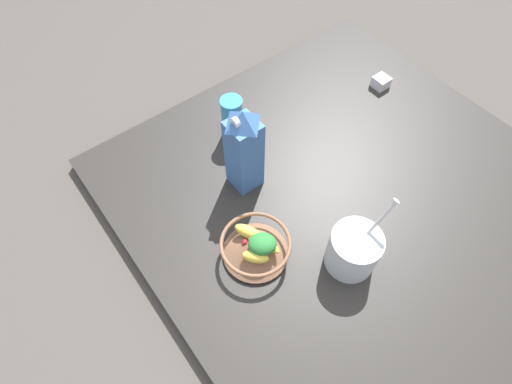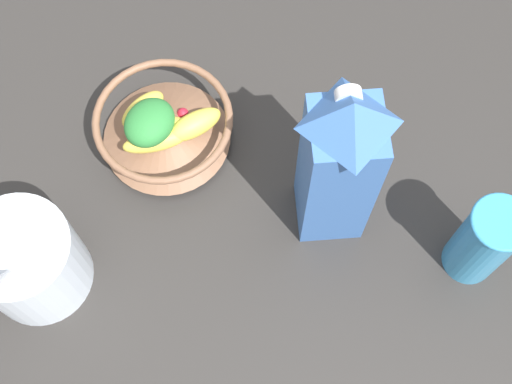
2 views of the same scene
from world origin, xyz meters
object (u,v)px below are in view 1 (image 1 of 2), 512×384
object	(u,v)px
yogurt_tub	(354,249)
spice_jar	(381,82)
drinking_cup	(232,117)
milk_carton	(244,150)
fruit_bowl	(255,246)

from	to	relation	value
yogurt_tub	spice_jar	world-z (taller)	yogurt_tub
drinking_cup	milk_carton	bearing A→B (deg)	-25.20
milk_carton	drinking_cup	world-z (taller)	milk_carton
yogurt_tub	drinking_cup	xyz separation A→B (m)	(-0.53, 0.02, 0.01)
fruit_bowl	milk_carton	world-z (taller)	milk_carton
yogurt_tub	fruit_bowl	bearing A→B (deg)	-132.81
milk_carton	yogurt_tub	distance (m)	0.38
drinking_cup	spice_jar	xyz separation A→B (m)	(0.13, 0.53, -0.06)
fruit_bowl	yogurt_tub	distance (m)	0.24
milk_carton	spice_jar	distance (m)	0.62
drinking_cup	spice_jar	world-z (taller)	drinking_cup
yogurt_tub	drinking_cup	bearing A→B (deg)	177.86
fruit_bowl	milk_carton	size ratio (longest dim) A/B	0.64
milk_carton	fruit_bowl	bearing A→B (deg)	-30.24
fruit_bowl	yogurt_tub	size ratio (longest dim) A/B	0.82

